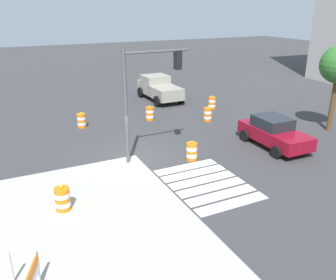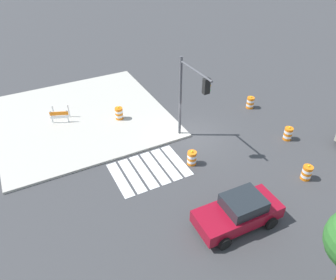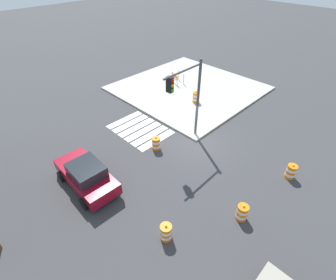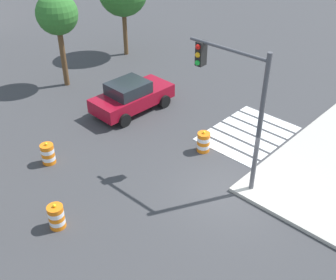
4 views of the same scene
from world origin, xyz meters
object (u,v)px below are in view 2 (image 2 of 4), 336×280
object	(u,v)px
traffic_barrel_median_far	(192,158)
construction_barricade	(60,114)
traffic_barrel_median_near	(288,134)
traffic_barrel_crosswalk_end	(307,173)
sports_car	(239,212)
traffic_barrel_on_sidewalk	(119,113)
traffic_light_pole	(190,91)
traffic_barrel_near_corner	(250,103)

from	to	relation	value
traffic_barrel_median_far	construction_barricade	size ratio (longest dim) A/B	0.71
traffic_barrel_median_near	construction_barricade	distance (m)	16.01
traffic_barrel_crosswalk_end	traffic_barrel_median_far	bearing A→B (deg)	-39.00
sports_car	traffic_barrel_median_far	distance (m)	5.01
traffic_barrel_median_near	traffic_barrel_crosswalk_end	bearing A→B (deg)	60.99
traffic_barrel_on_sidewalk	traffic_light_pole	distance (m)	6.58
sports_car	traffic_barrel_median_far	size ratio (longest dim) A/B	4.27
traffic_barrel_median_far	traffic_barrel_crosswalk_end	bearing A→B (deg)	141.00
traffic_barrel_near_corner	traffic_barrel_on_sidewalk	bearing A→B (deg)	-16.85
traffic_barrel_median_near	traffic_barrel_near_corner	bearing A→B (deg)	-96.11
traffic_barrel_near_corner	traffic_light_pole	distance (m)	7.74
traffic_barrel_median_far	sports_car	bearing A→B (deg)	86.10
traffic_barrel_median_far	construction_barricade	xyz separation A→B (m)	(6.07, -8.37, 0.27)
sports_car	traffic_barrel_median_far	xyz separation A→B (m)	(-0.34, -4.99, -0.36)
construction_barricade	traffic_light_pole	xyz separation A→B (m)	(-6.96, 6.43, 3.19)
traffic_barrel_median_near	traffic_light_pole	distance (m)	7.58
traffic_light_pole	traffic_barrel_near_corner	bearing A→B (deg)	-164.51
traffic_barrel_median_near	traffic_barrel_on_sidewalk	bearing A→B (deg)	-39.02
traffic_barrel_near_corner	traffic_light_pole	size ratio (longest dim) A/B	0.19
traffic_barrel_near_corner	traffic_barrel_median_far	size ratio (longest dim) A/B	1.00
sports_car	construction_barricade	xyz separation A→B (m)	(5.73, -13.36, -0.09)
traffic_barrel_near_corner	traffic_barrel_median_near	world-z (taller)	same
traffic_barrel_median_near	traffic_barrel_on_sidewalk	distance (m)	11.90
sports_car	traffic_barrel_near_corner	size ratio (longest dim) A/B	4.27
traffic_barrel_crosswalk_end	traffic_barrel_median_near	size ratio (longest dim) A/B	1.00
sports_car	traffic_barrel_on_sidewalk	xyz separation A→B (m)	(1.83, -11.73, -0.21)
traffic_barrel_median_far	construction_barricade	bearing A→B (deg)	-54.06
traffic_light_pole	traffic_barrel_crosswalk_end	bearing A→B (deg)	124.92
traffic_barrel_median_far	traffic_barrel_on_sidewalk	world-z (taller)	traffic_barrel_on_sidewalk
sports_car	traffic_barrel_on_sidewalk	bearing A→B (deg)	-81.15
traffic_barrel_near_corner	construction_barricade	xyz separation A→B (m)	(13.63, -4.58, 0.27)
sports_car	construction_barricade	distance (m)	14.54
traffic_barrel_crosswalk_end	traffic_light_pole	distance (m)	8.24
traffic_barrel_median_near	traffic_barrel_on_sidewalk	size ratio (longest dim) A/B	1.00
traffic_barrel_crosswalk_end	traffic_barrel_median_near	xyz separation A→B (m)	(-1.91, -3.44, 0.00)
traffic_barrel_on_sidewalk	traffic_barrel_median_far	bearing A→B (deg)	107.82
traffic_barrel_near_corner	traffic_barrel_crosswalk_end	bearing A→B (deg)	73.31
traffic_barrel_on_sidewalk	construction_barricade	size ratio (longest dim) A/B	0.71
traffic_barrel_crosswalk_end	traffic_light_pole	bearing A→B (deg)	-55.08
sports_car	traffic_barrel_median_near	bearing A→B (deg)	-150.26
traffic_barrel_median_near	traffic_light_pole	size ratio (longest dim) A/B	0.19
traffic_barrel_on_sidewalk	construction_barricade	distance (m)	4.23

